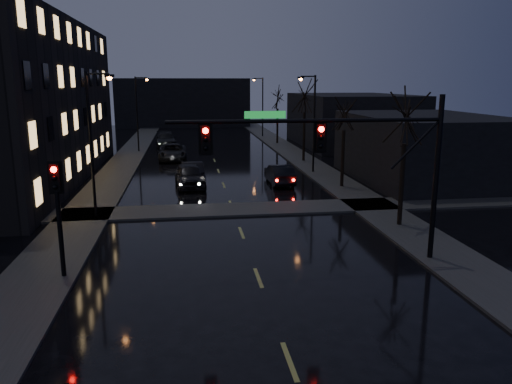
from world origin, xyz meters
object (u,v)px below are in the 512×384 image
object	(u,v)px
oncoming_car_d	(166,140)
lead_car	(279,174)
oncoming_car_a	(190,175)
oncoming_car_b	(193,173)
oncoming_car_c	(173,152)

from	to	relation	value
oncoming_car_d	lead_car	xyz separation A→B (m)	(9.20, -23.51, -0.08)
oncoming_car_a	oncoming_car_d	xyz separation A→B (m)	(-2.56, 23.65, -0.03)
oncoming_car_d	lead_car	bearing A→B (deg)	-72.98
oncoming_car_a	lead_car	distance (m)	6.64
oncoming_car_a	oncoming_car_d	world-z (taller)	oncoming_car_a
oncoming_car_b	oncoming_car_c	bearing A→B (deg)	95.53
oncoming_car_a	oncoming_car_c	bearing A→B (deg)	92.13
lead_car	oncoming_car_d	bearing A→B (deg)	-69.99
oncoming_car_a	oncoming_car_b	bearing A→B (deg)	76.94
oncoming_car_b	oncoming_car_c	world-z (taller)	oncoming_car_c
oncoming_car_b	oncoming_car_c	size ratio (longest dim) A/B	0.80
oncoming_car_c	lead_car	xyz separation A→B (m)	(8.15, -12.79, -0.05)
oncoming_car_b	oncoming_car_c	xyz separation A→B (m)	(-1.74, 11.35, 0.04)
oncoming_car_b	oncoming_car_c	distance (m)	11.48
oncoming_car_c	oncoming_car_d	size ratio (longest dim) A/B	1.01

